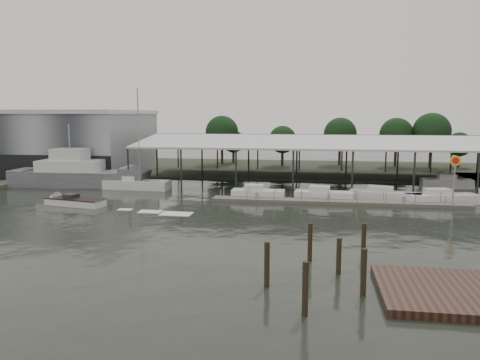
# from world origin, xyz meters

# --- Properties ---
(ground) EXTENTS (200.00, 200.00, 0.00)m
(ground) POSITION_xyz_m (0.00, 0.00, 0.00)
(ground) COLOR #232821
(ground) RESTS_ON ground
(land_strip_far) EXTENTS (140.00, 30.00, 0.30)m
(land_strip_far) POSITION_xyz_m (0.00, 42.00, 0.10)
(land_strip_far) COLOR #35392B
(land_strip_far) RESTS_ON ground
(land_strip_west) EXTENTS (20.00, 40.00, 0.30)m
(land_strip_west) POSITION_xyz_m (-40.00, 30.00, 0.10)
(land_strip_west) COLOR #35392B
(land_strip_west) RESTS_ON ground
(storage_warehouse) EXTENTS (24.50, 20.50, 10.50)m
(storage_warehouse) POSITION_xyz_m (-28.00, 29.94, 5.29)
(storage_warehouse) COLOR #989CA2
(storage_warehouse) RESTS_ON ground
(covered_boat_shed) EXTENTS (58.24, 24.00, 6.96)m
(covered_boat_shed) POSITION_xyz_m (17.00, 28.00, 6.13)
(covered_boat_shed) COLOR silver
(covered_boat_shed) RESTS_ON ground
(floating_dock) EXTENTS (28.00, 2.00, 1.40)m
(floating_dock) POSITION_xyz_m (15.00, 10.00, 0.20)
(floating_dock) COLOR #625F57
(floating_dock) RESTS_ON ground
(shell_fuel_sign) EXTENTS (1.10, 0.18, 5.55)m
(shell_fuel_sign) POSITION_xyz_m (27.00, 9.99, 3.93)
(shell_fuel_sign) COLOR gray
(shell_fuel_sign) RESTS_ON ground
(grey_trawler) EXTENTS (18.98, 6.08, 8.84)m
(grey_trawler) POSITION_xyz_m (-19.59, 17.68, 1.58)
(grey_trawler) COLOR slate
(grey_trawler) RESTS_ON ground
(white_sailboat) EXTENTS (8.89, 3.07, 13.36)m
(white_sailboat) POSITION_xyz_m (-10.95, 16.42, 0.66)
(white_sailboat) COLOR white
(white_sailboat) RESTS_ON ground
(speedboat_underway) EXTENTS (18.27, 5.52, 2.00)m
(speedboat_underway) POSITION_xyz_m (-13.82, 4.70, 0.39)
(speedboat_underway) COLOR white
(speedboat_underway) RESTS_ON ground
(moored_cruiser_0) EXTENTS (6.18, 2.26, 1.70)m
(moored_cruiser_0) POSITION_xyz_m (5.85, 11.95, 0.61)
(moored_cruiser_0) COLOR white
(moored_cruiser_0) RESTS_ON ground
(moored_cruiser_1) EXTENTS (6.75, 2.85, 1.70)m
(moored_cruiser_1) POSITION_xyz_m (13.45, 12.10, 0.61)
(moored_cruiser_1) COLOR white
(moored_cruiser_1) RESTS_ON ground
(moored_cruiser_2) EXTENTS (8.21, 4.02, 1.70)m
(moored_cruiser_2) POSITION_xyz_m (20.38, 13.06, 0.61)
(moored_cruiser_2) COLOR white
(moored_cruiser_2) RESTS_ON ground
(moored_cruiser_3) EXTENTS (8.16, 4.08, 1.70)m
(moored_cruiser_3) POSITION_xyz_m (26.35, 12.15, 0.61)
(moored_cruiser_3) COLOR white
(moored_cruiser_3) RESTS_ON ground
(mooring_pilings) EXTENTS (6.28, 9.81, 3.33)m
(mooring_pilings) POSITION_xyz_m (13.12, -14.60, 0.99)
(mooring_pilings) COLOR #322719
(mooring_pilings) RESTS_ON ground
(horizon_tree_line) EXTENTS (69.33, 9.01, 10.13)m
(horizon_tree_line) POSITION_xyz_m (23.12, 47.96, 5.86)
(horizon_tree_line) COLOR #322316
(horizon_tree_line) RESTS_ON ground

